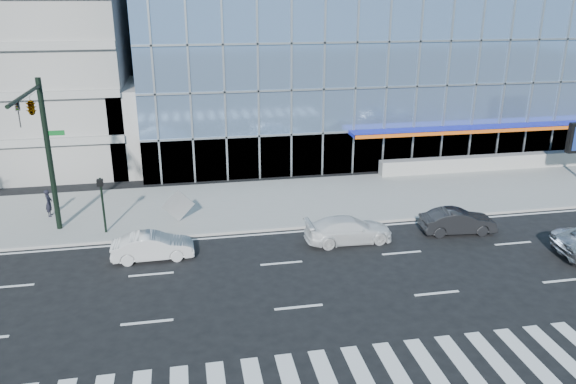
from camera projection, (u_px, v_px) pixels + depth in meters
name	position (u px, v px, depth m)	size (l,w,h in m)	color
ground	(281.00, 263.00, 26.47)	(160.00, 160.00, 0.00)	black
sidewalk	(258.00, 203.00, 33.85)	(120.00, 8.00, 0.15)	gray
theatre_building	(383.00, 47.00, 50.50)	(42.00, 26.00, 15.00)	#7799C7
ramp_block	(158.00, 124.00, 41.08)	(6.00, 8.00, 6.00)	gray
retaining_wall	(575.00, 157.00, 41.20)	(30.00, 0.80, 1.00)	gray
traffic_signal	(37.00, 124.00, 26.71)	(1.14, 5.74, 8.00)	black
ped_signal_post	(102.00, 197.00, 28.84)	(0.30, 0.33, 3.00)	black
white_suv	(348.00, 230.00, 28.58)	(1.83, 4.50, 1.31)	white
white_sedan	(153.00, 246.00, 26.75)	(1.34, 3.85, 1.27)	silver
dark_sedan	(458.00, 221.00, 29.64)	(1.37, 3.92, 1.29)	black
pedestrian	(49.00, 203.00, 31.47)	(0.57, 0.37, 1.55)	black
tilted_panel	(178.00, 205.00, 30.69)	(1.30, 0.06, 1.30)	gray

